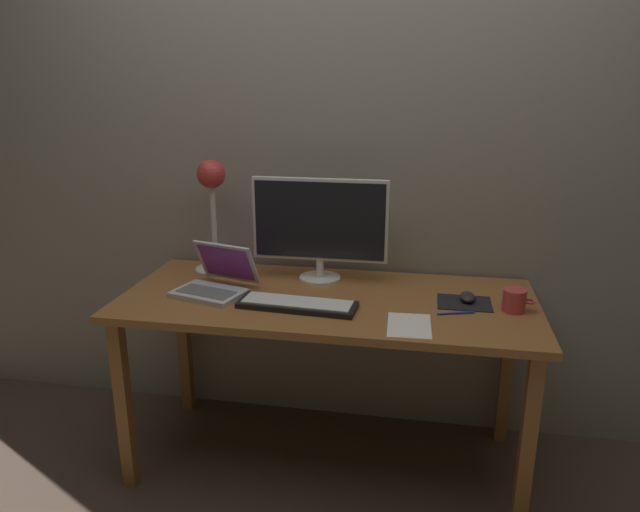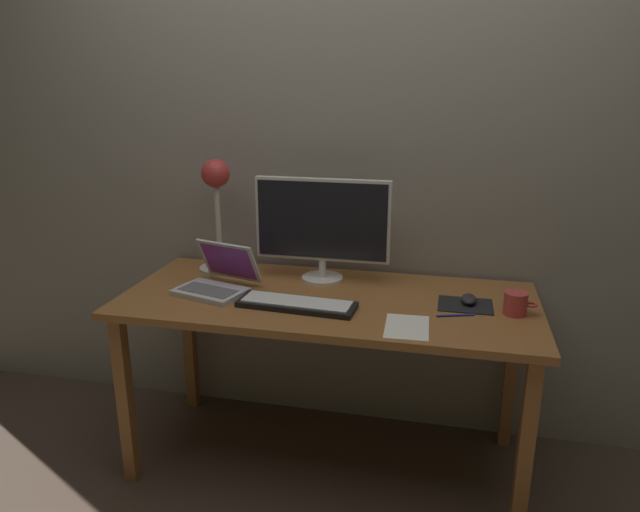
% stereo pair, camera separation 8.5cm
% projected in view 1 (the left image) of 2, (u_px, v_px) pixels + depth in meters
% --- Properties ---
extents(ground_plane, '(4.80, 4.80, 0.00)m').
position_uv_depth(ground_plane, '(326.00, 459.00, 2.48)').
color(ground_plane, '#47382D').
rests_on(ground_plane, ground).
extents(back_wall, '(4.80, 0.06, 2.60)m').
position_uv_depth(back_wall, '(343.00, 140.00, 2.48)').
color(back_wall, gray).
rests_on(back_wall, ground).
extents(desk, '(1.60, 0.70, 0.74)m').
position_uv_depth(desk, '(327.00, 316.00, 2.29)').
color(desk, '#935B2D').
rests_on(desk, ground).
extents(monitor, '(0.56, 0.17, 0.43)m').
position_uv_depth(monitor, '(320.00, 224.00, 2.38)').
color(monitor, silver).
rests_on(monitor, desk).
extents(keyboard_main, '(0.45, 0.17, 0.03)m').
position_uv_depth(keyboard_main, '(297.00, 304.00, 2.16)').
color(keyboard_main, black).
rests_on(keyboard_main, desk).
extents(laptop, '(0.33, 0.32, 0.19)m').
position_uv_depth(laptop, '(217.00, 278.00, 2.31)').
color(laptop, silver).
rests_on(laptop, desk).
extents(desk_lamp, '(0.18, 0.18, 0.49)m').
position_uv_depth(desk_lamp, '(212.00, 198.00, 2.47)').
color(desk_lamp, beige).
rests_on(desk_lamp, desk).
extents(mousepad, '(0.20, 0.16, 0.00)m').
position_uv_depth(mousepad, '(464.00, 303.00, 2.20)').
color(mousepad, black).
rests_on(mousepad, desk).
extents(mouse, '(0.06, 0.10, 0.03)m').
position_uv_depth(mouse, '(467.00, 297.00, 2.21)').
color(mouse, '#28282B').
rests_on(mouse, mousepad).
extents(coffee_mug, '(0.12, 0.08, 0.08)m').
position_uv_depth(coffee_mug, '(515.00, 300.00, 2.12)').
color(coffee_mug, '#CC3F3F').
rests_on(coffee_mug, desk).
extents(paper_sheet_near_mouse, '(0.16, 0.22, 0.00)m').
position_uv_depth(paper_sheet_near_mouse, '(409.00, 325.00, 2.00)').
color(paper_sheet_near_mouse, white).
rests_on(paper_sheet_near_mouse, desk).
extents(pen, '(0.14, 0.05, 0.01)m').
position_uv_depth(pen, '(456.00, 313.00, 2.10)').
color(pen, '#2633A5').
rests_on(pen, desk).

